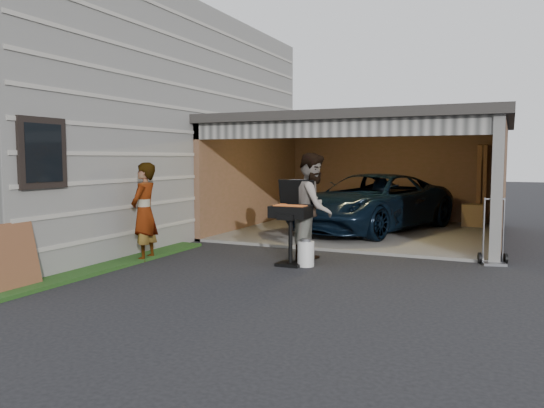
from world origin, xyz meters
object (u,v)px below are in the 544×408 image
Objects in this scene: bbq_grill at (291,215)px; plywood_panel at (11,258)px; woman at (144,212)px; hand_truck at (493,252)px; man at (313,208)px; propane_tank at (306,254)px; minivan at (371,205)px.

bbq_grill is 1.53× the size of plywood_panel.
woman reaches higher than hand_truck.
plywood_panel is at bearing -17.53° from woman.
bbq_grill is at bearing 146.25° from man.
man is 0.55m from bbq_grill.
woman is at bearing -165.76° from propane_tank.
hand_truck is at bearing 99.98° from woman.
bbq_grill reaches higher than plywood_panel.
minivan is 4.36m from hand_truck.
propane_tank is at bearing 177.29° from man.
bbq_grill is 0.74m from propane_tank.
man is 4.51× the size of propane_tank.
propane_tank is 0.37× the size of hand_truck.
woman reaches higher than plywood_panel.
woman is at bearing -100.85° from minivan.
man is (2.90, 1.23, 0.09)m from woman.
minivan is 5.24× the size of plywood_panel.
man reaches higher than propane_tank.
woman is 2.76m from bbq_grill.
hand_truck is at bearing -28.02° from minivan.
man is at bearing 94.84° from propane_tank.
propane_tank is (0.04, -0.48, -0.78)m from man.
bbq_grill is 3.42× the size of propane_tank.
propane_tank is 4.72m from plywood_panel.
propane_tank is (-0.02, -4.67, -0.50)m from minivan.
woman is 1.84× the size of plywood_panel.
bbq_grill is (-0.29, -4.67, 0.18)m from minivan.
hand_truck reaches higher than plywood_panel.
woman is 3.11m from propane_tank.
plywood_panel is at bearing -94.15° from minivan.
woman is 1.20× the size of bbq_grill.
minivan is 4.70m from propane_tank.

